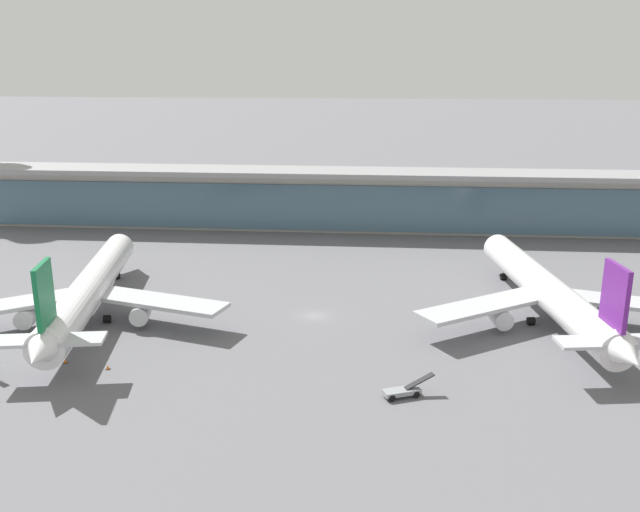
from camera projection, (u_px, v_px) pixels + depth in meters
name	position (u px, v px, depth m)	size (l,w,h in m)	color
ground_plane	(315.00, 316.00, 116.32)	(1200.00, 1200.00, 0.00)	slate
airliner_left_stand	(88.00, 291.00, 113.10)	(45.99, 60.44, 16.14)	white
airliner_centre_stand	(548.00, 292.00, 112.63)	(46.13, 60.53, 16.14)	white
service_truck_by_tail_grey	(403.00, 391.00, 88.57)	(6.81, 3.82, 2.70)	gray
terminal_building	(337.00, 199.00, 171.32)	(193.05, 12.80, 15.20)	beige
safety_cone_charlie	(108.00, 367.00, 96.39)	(0.62, 0.62, 0.70)	orange
safety_cone_delta	(66.00, 361.00, 98.35)	(0.62, 0.62, 0.70)	orange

